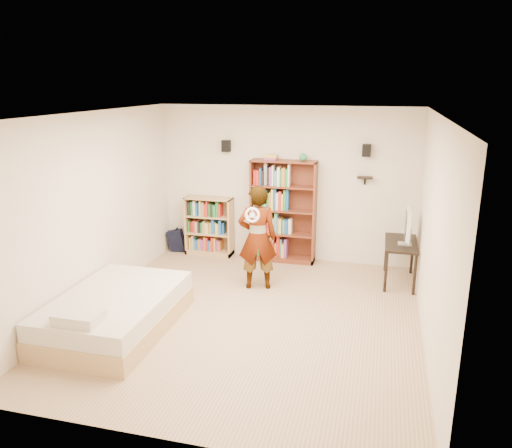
% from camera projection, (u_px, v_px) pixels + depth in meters
% --- Properties ---
extents(ground, '(4.50, 5.00, 0.01)m').
position_uv_depth(ground, '(249.00, 318.00, 6.76)').
color(ground, tan).
rests_on(ground, ground).
extents(room_shell, '(4.52, 5.02, 2.71)m').
position_uv_depth(room_shell, '(248.00, 190.00, 6.27)').
color(room_shell, silver).
rests_on(room_shell, ground).
extents(crown_molding, '(4.50, 5.00, 0.06)m').
position_uv_depth(crown_molding, '(248.00, 117.00, 6.03)').
color(crown_molding, silver).
rests_on(crown_molding, room_shell).
extents(speaker_left, '(0.14, 0.12, 0.20)m').
position_uv_depth(speaker_left, '(226.00, 146.00, 8.69)').
color(speaker_left, black).
rests_on(speaker_left, room_shell).
extents(speaker_right, '(0.14, 0.12, 0.20)m').
position_uv_depth(speaker_right, '(367.00, 150.00, 8.12)').
color(speaker_right, black).
rests_on(speaker_right, room_shell).
extents(wall_shelf, '(0.25, 0.16, 0.02)m').
position_uv_depth(wall_shelf, '(365.00, 178.00, 8.26)').
color(wall_shelf, black).
rests_on(wall_shelf, room_shell).
extents(tall_bookshelf, '(1.13, 0.33, 1.80)m').
position_uv_depth(tall_bookshelf, '(283.00, 212.00, 8.69)').
color(tall_bookshelf, brown).
rests_on(tall_bookshelf, ground).
extents(low_bookshelf, '(0.86, 0.32, 1.07)m').
position_uv_depth(low_bookshelf, '(209.00, 226.00, 9.12)').
color(low_bookshelf, tan).
rests_on(low_bookshelf, ground).
extents(computer_desk, '(0.49, 0.98, 0.67)m').
position_uv_depth(computer_desk, '(400.00, 262.00, 7.87)').
color(computer_desk, black).
rests_on(computer_desk, ground).
extents(imac, '(0.16, 0.57, 0.56)m').
position_uv_depth(imac, '(406.00, 227.00, 7.59)').
color(imac, silver).
rests_on(imac, computer_desk).
extents(daybed, '(1.33, 2.04, 0.60)m').
position_uv_depth(daybed, '(115.00, 308.00, 6.36)').
color(daybed, silver).
rests_on(daybed, ground).
extents(person, '(0.67, 0.53, 1.61)m').
position_uv_depth(person, '(257.00, 238.00, 7.55)').
color(person, black).
rests_on(person, ground).
extents(wii_wheel, '(0.22, 0.09, 0.23)m').
position_uv_depth(wii_wheel, '(252.00, 215.00, 7.15)').
color(wii_wheel, silver).
rests_on(wii_wheel, person).
extents(navy_bag, '(0.33, 0.23, 0.42)m').
position_uv_depth(navy_bag, '(176.00, 240.00, 9.38)').
color(navy_bag, black).
rests_on(navy_bag, ground).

